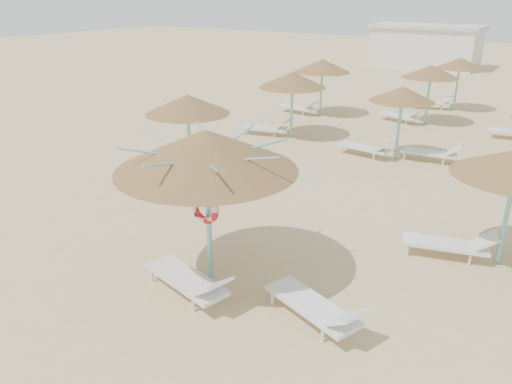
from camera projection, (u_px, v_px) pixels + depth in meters
The scene contains 6 objects.
ground at pixel (224, 285), 10.47m from camera, with size 120.00×120.00×0.00m, color tan.
main_palapa at pixel (206, 151), 9.72m from camera, with size 3.65×3.65×3.27m.
lounger_main_a at pixel (190, 280), 9.96m from camera, with size 2.28×1.14×0.79m.
lounger_main_b at pixel (317, 307), 9.12m from camera, with size 2.23×1.32×0.78m.
palapa_field at pixel (446, 97), 17.36m from camera, with size 18.34×18.14×2.72m.
service_hut at pixel (426, 46), 39.99m from camera, with size 8.40×4.40×3.25m.
Camera 1 is at (5.51, -7.11, 5.75)m, focal length 35.00 mm.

